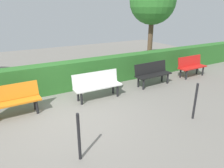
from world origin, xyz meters
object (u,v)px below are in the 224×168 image
bench_red (191,65)px  bench_black (152,73)px  bench_white (97,84)px  tree_near (153,1)px  bench_orange (13,99)px

bench_red → bench_black: 2.15m
bench_white → tree_near: 5.86m
bench_white → tree_near: bearing=-147.3°
bench_white → tree_near: (-4.43, -2.81, 2.61)m
bench_black → tree_near: 4.30m
bench_orange → bench_black: bearing=178.7°
bench_black → tree_near: tree_near is taller
bench_black → bench_white: size_ratio=0.97×
bench_black → bench_white: bearing=0.1°
bench_black → bench_orange: (4.86, 0.03, -0.00)m
bench_red → bench_white: (4.52, 0.11, 0.01)m
tree_near → bench_orange: bearing=21.7°
bench_red → tree_near: tree_near is taller
bench_red → tree_near: (0.09, -2.70, 2.62)m
bench_orange → tree_near: 7.89m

